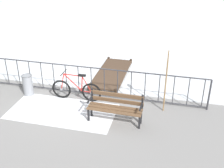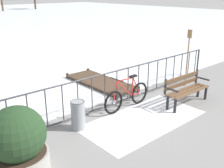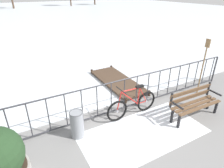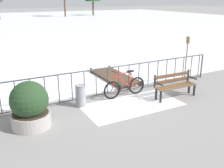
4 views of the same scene
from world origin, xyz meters
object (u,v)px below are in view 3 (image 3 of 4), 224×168
park_bench (194,101)px  oar_upright (203,64)px  bicycle_near_railing (132,105)px  trash_bin (77,124)px

park_bench → oar_upright: oar_upright is taller
bicycle_near_railing → oar_upright: bearing=0.0°
oar_upright → bicycle_near_railing: bearing=-180.0°
bicycle_near_railing → oar_upright: 2.98m
trash_bin → oar_upright: (4.62, 0.07, 0.76)m
park_bench → oar_upright: size_ratio=0.81×
park_bench → oar_upright: bearing=33.4°
park_bench → trash_bin: 3.38m
bicycle_near_railing → oar_upright: (2.88, 0.00, 0.77)m
trash_bin → oar_upright: 4.68m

